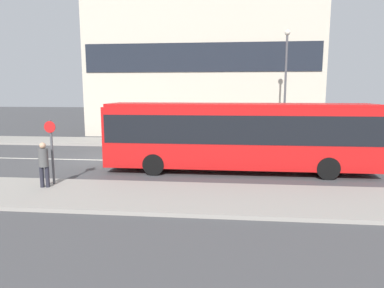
{
  "coord_description": "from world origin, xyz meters",
  "views": [
    {
      "loc": [
        6.37,
        -17.48,
        3.66
      ],
      "look_at": [
        4.73,
        -1.6,
        1.2
      ],
      "focal_mm": 32.0,
      "sensor_mm": 36.0,
      "label": 1
    }
  ],
  "objects_px": {
    "bus_stop_sign": "(52,147)",
    "city_bus": "(238,133)",
    "street_lamp": "(286,77)",
    "pedestrian_near_stop": "(44,162)",
    "parked_car_0": "(337,144)"
  },
  "relations": [
    {
      "from": "parked_car_0",
      "to": "street_lamp",
      "type": "distance_m",
      "value": 5.4
    },
    {
      "from": "bus_stop_sign",
      "to": "street_lamp",
      "type": "distance_m",
      "value": 15.3
    },
    {
      "from": "bus_stop_sign",
      "to": "city_bus",
      "type": "bearing_deg",
      "value": 25.24
    },
    {
      "from": "street_lamp",
      "to": "city_bus",
      "type": "bearing_deg",
      "value": -113.31
    },
    {
      "from": "city_bus",
      "to": "pedestrian_near_stop",
      "type": "relative_size",
      "value": 7.13
    },
    {
      "from": "city_bus",
      "to": "street_lamp",
      "type": "xyz_separation_m",
      "value": [
        3.22,
        7.48,
        2.81
      ]
    },
    {
      "from": "pedestrian_near_stop",
      "to": "bus_stop_sign",
      "type": "distance_m",
      "value": 0.7
    },
    {
      "from": "parked_car_0",
      "to": "street_lamp",
      "type": "relative_size",
      "value": 0.58
    },
    {
      "from": "street_lamp",
      "to": "bus_stop_sign",
      "type": "bearing_deg",
      "value": -133.7
    },
    {
      "from": "bus_stop_sign",
      "to": "street_lamp",
      "type": "xyz_separation_m",
      "value": [
        10.36,
        10.85,
        3.02
      ]
    },
    {
      "from": "bus_stop_sign",
      "to": "pedestrian_near_stop",
      "type": "bearing_deg",
      "value": -100.08
    },
    {
      "from": "pedestrian_near_stop",
      "to": "bus_stop_sign",
      "type": "height_order",
      "value": "bus_stop_sign"
    },
    {
      "from": "city_bus",
      "to": "pedestrian_near_stop",
      "type": "xyz_separation_m",
      "value": [
        -7.23,
        -3.85,
        -0.72
      ]
    },
    {
      "from": "parked_car_0",
      "to": "bus_stop_sign",
      "type": "height_order",
      "value": "bus_stop_sign"
    },
    {
      "from": "parked_car_0",
      "to": "bus_stop_sign",
      "type": "relative_size",
      "value": 1.74
    }
  ]
}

